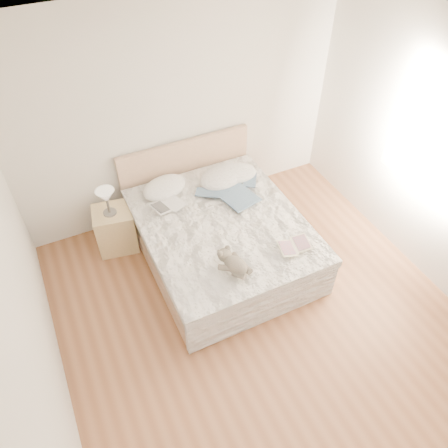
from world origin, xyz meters
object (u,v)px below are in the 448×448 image
Objects in this scene: teddy_bear at (236,269)px; bed at (219,235)px; nightstand at (116,229)px; table_lamp at (106,197)px; childrens_book at (294,246)px; photo_book at (168,206)px.

bed is at bearing 53.41° from teddy_bear.
table_lamp reaches higher than nightstand.
nightstand is 1.66× the size of teddy_bear.
nightstand is at bearing 149.15° from childrens_book.
photo_book reaches higher than nightstand.
teddy_bear reaches higher than childrens_book.
table_lamp reaches higher than photo_book.
nightstand is 1.72m from teddy_bear.
bed is 6.38× the size of teddy_bear.
childrens_book is at bearing -56.69° from bed.
bed is at bearing -56.01° from photo_book.
nightstand is at bearing 35.21° from table_lamp.
photo_book is 1.21m from teddy_bear.
nightstand is (-1.06, 0.65, -0.03)m from bed.
nightstand is 1.58× the size of childrens_book.
photo_book is 1.06× the size of teddy_bear.
teddy_bear is (0.88, -1.43, -0.15)m from table_lamp.
bed is at bearing 134.70° from childrens_book.
teddy_bear is at bearing -166.12° from childrens_book.
bed is 6.04× the size of photo_book.
teddy_bear is at bearing -103.78° from bed.
photo_book is at bearing 139.98° from bed.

